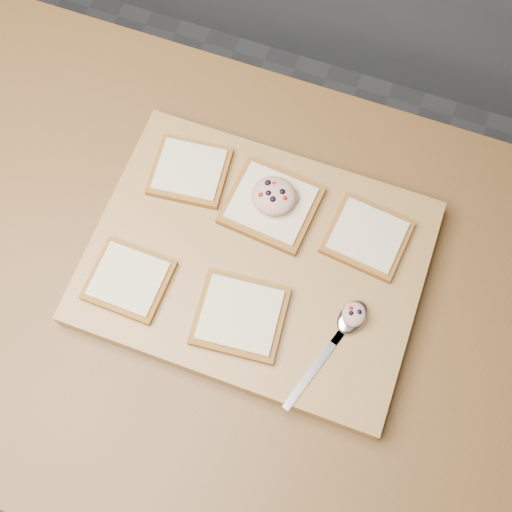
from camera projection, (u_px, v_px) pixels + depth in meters
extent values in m
plane|color=#515459|center=(212.00, 373.00, 1.84)|extent=(4.00, 4.00, 0.00)
cube|color=slate|center=(200.00, 340.00, 1.44)|extent=(1.90, 0.75, 0.84)
cube|color=brown|center=(177.00, 277.00, 1.02)|extent=(2.00, 0.80, 0.06)
cube|color=tan|center=(256.00, 263.00, 0.98)|extent=(0.49, 0.37, 0.04)
cube|color=olive|center=(190.00, 172.00, 1.00)|extent=(0.13, 0.12, 0.01)
cube|color=#FCEEBF|center=(189.00, 169.00, 0.99)|extent=(0.11, 0.10, 0.00)
cube|color=olive|center=(271.00, 205.00, 0.98)|extent=(0.14, 0.13, 0.01)
cube|color=#FCEEBF|center=(271.00, 203.00, 0.97)|extent=(0.12, 0.11, 0.00)
cube|color=olive|center=(367.00, 237.00, 0.96)|extent=(0.13, 0.12, 0.01)
cube|color=#FCEEBF|center=(368.00, 235.00, 0.96)|extent=(0.11, 0.10, 0.00)
cube|color=olive|center=(129.00, 280.00, 0.94)|extent=(0.11, 0.10, 0.01)
cube|color=#FCEEBF|center=(128.00, 279.00, 0.93)|extent=(0.10, 0.09, 0.00)
cube|color=olive|center=(240.00, 316.00, 0.92)|extent=(0.14, 0.13, 0.01)
cube|color=#FCEEBF|center=(240.00, 315.00, 0.91)|extent=(0.12, 0.11, 0.00)
ellipsoid|color=#DDA58D|center=(274.00, 196.00, 0.96)|extent=(0.07, 0.06, 0.03)
sphere|color=black|center=(282.00, 192.00, 0.95)|extent=(0.01, 0.01, 0.01)
sphere|color=black|center=(268.00, 183.00, 0.95)|extent=(0.01, 0.01, 0.01)
sphere|color=black|center=(273.00, 199.00, 0.94)|extent=(0.01, 0.01, 0.01)
sphere|color=black|center=(269.00, 194.00, 0.95)|extent=(0.01, 0.01, 0.01)
sphere|color=#A5140C|center=(285.00, 198.00, 0.94)|extent=(0.01, 0.01, 0.01)
sphere|color=#A5140C|center=(274.00, 184.00, 0.95)|extent=(0.01, 0.01, 0.01)
sphere|color=#A5140C|center=(261.00, 195.00, 0.95)|extent=(0.01, 0.01, 0.01)
ellipsoid|color=silver|center=(352.00, 317.00, 0.92)|extent=(0.05, 0.07, 0.01)
cube|color=silver|center=(341.00, 333.00, 0.92)|extent=(0.02, 0.04, 0.00)
cube|color=silver|center=(315.00, 368.00, 0.90)|extent=(0.05, 0.14, 0.00)
ellipsoid|color=#DDA58D|center=(354.00, 314.00, 0.91)|extent=(0.03, 0.04, 0.02)
sphere|color=black|center=(359.00, 312.00, 0.90)|extent=(0.01, 0.01, 0.01)
sphere|color=black|center=(351.00, 313.00, 0.90)|extent=(0.01, 0.01, 0.01)
sphere|color=#A5140C|center=(351.00, 308.00, 0.90)|extent=(0.01, 0.01, 0.01)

